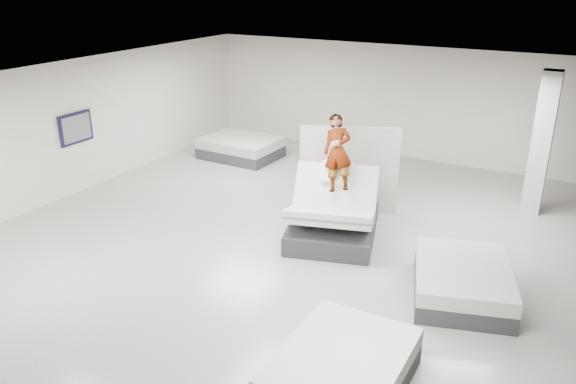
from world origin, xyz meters
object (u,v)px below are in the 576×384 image
at_px(divider_panel, 349,170).
at_px(flat_bed_right_far, 462,281).
at_px(person, 337,168).
at_px(flat_bed_right_near, 341,371).
at_px(hero_bed, 333,217).
at_px(column, 541,144).
at_px(remote, 345,184).
at_px(wall_poster, 76,128).
at_px(flat_bed_left_far, 241,148).

xyz_separation_m(divider_panel, flat_bed_right_far, (3.11, -2.37, -0.71)).
distance_m(person, flat_bed_right_near, 4.97).
bearing_deg(hero_bed, flat_bed_right_near, -63.82).
bearing_deg(person, column, 25.07).
height_order(person, remote, person).
bearing_deg(person, wall_poster, 171.65).
distance_m(hero_bed, flat_bed_right_near, 4.50).
height_order(hero_bed, flat_bed_right_near, hero_bed).
bearing_deg(flat_bed_right_near, column, 79.41).
xyz_separation_m(remote, flat_bed_left_far, (-4.80, 3.46, -0.91)).
relative_size(flat_bed_left_far, wall_poster, 2.30).
height_order(flat_bed_left_far, wall_poster, wall_poster).
xyz_separation_m(flat_bed_right_far, flat_bed_right_near, (-0.85, -3.06, 0.00)).
distance_m(divider_panel, flat_bed_right_near, 5.93).
bearing_deg(flat_bed_left_far, wall_poster, -115.59).
bearing_deg(flat_bed_right_near, divider_panel, 112.63).
bearing_deg(hero_bed, divider_panel, 101.34).
distance_m(flat_bed_right_far, wall_poster, 9.49).
bearing_deg(flat_bed_right_near, hero_bed, 116.18).
relative_size(divider_panel, flat_bed_right_near, 1.07).
bearing_deg(person, hero_bed, -90.00).
relative_size(remote, divider_panel, 0.06).
distance_m(person, remote, 0.45).
xyz_separation_m(hero_bed, divider_panel, (-0.28, 1.39, 0.54)).
height_order(divider_panel, flat_bed_right_near, divider_panel).
bearing_deg(flat_bed_left_far, divider_panel, -26.34).
height_order(flat_bed_right_near, column, column).
relative_size(remote, flat_bed_right_near, 0.07).
height_order(divider_panel, flat_bed_right_far, divider_panel).
xyz_separation_m(person, flat_bed_right_far, (2.93, -1.31, -1.10)).
bearing_deg(remote, hero_bed, 179.51).
bearing_deg(flat_bed_right_far, column, 82.88).
height_order(person, flat_bed_right_near, person).
relative_size(hero_bed, wall_poster, 2.76).
height_order(remote, wall_poster, wall_poster).
bearing_deg(person, remote, -57.85).
height_order(person, divider_panel, divider_panel).
xyz_separation_m(flat_bed_right_near, flat_bed_left_far, (-6.57, 7.56, 0.01)).
distance_m(flat_bed_right_near, flat_bed_left_far, 10.02).
distance_m(hero_bed, flat_bed_right_far, 3.00).
distance_m(person, flat_bed_left_far, 5.61).
bearing_deg(wall_poster, remote, 5.46).
distance_m(divider_panel, wall_poster, 6.61).
distance_m(hero_bed, divider_panel, 1.52).
distance_m(flat_bed_left_far, wall_poster, 4.74).
bearing_deg(person, flat_bed_right_far, -40.55).
xyz_separation_m(flat_bed_right_near, wall_poster, (-8.54, 3.45, 1.32)).
relative_size(flat_bed_left_far, column, 0.68).
distance_m(flat_bed_right_far, column, 4.62).
xyz_separation_m(flat_bed_left_far, wall_poster, (-1.97, -4.11, 1.31)).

